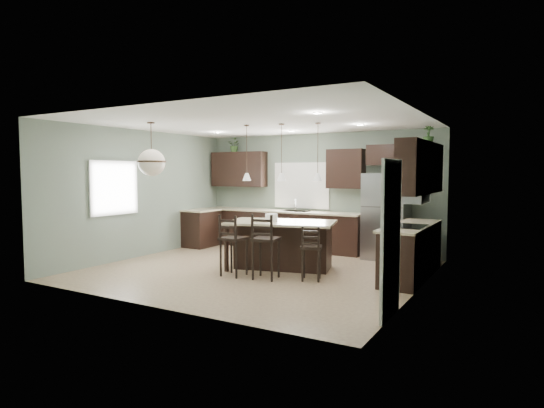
% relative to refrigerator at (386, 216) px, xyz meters
% --- Properties ---
extents(ground, '(6.00, 6.00, 0.00)m').
position_rel_refrigerator_xyz_m(ground, '(-1.82, -2.33, -0.93)').
color(ground, '#9E8466').
rests_on(ground, ground).
extents(pantry_door, '(0.04, 0.82, 2.04)m').
position_rel_refrigerator_xyz_m(pantry_door, '(1.15, -3.88, 0.09)').
color(pantry_door, white).
rests_on(pantry_door, ground).
extents(window_back, '(1.35, 0.02, 1.00)m').
position_rel_refrigerator_xyz_m(window_back, '(-2.22, 0.40, 0.62)').
color(window_back, white).
rests_on(window_back, room_shell).
extents(window_left, '(0.02, 1.10, 1.00)m').
position_rel_refrigerator_xyz_m(window_left, '(-4.81, -3.13, 0.62)').
color(window_left, white).
rests_on(window_left, room_shell).
extents(left_return_cabs, '(0.60, 0.90, 0.90)m').
position_rel_refrigerator_xyz_m(left_return_cabs, '(-4.52, -0.63, -0.48)').
color(left_return_cabs, black).
rests_on(left_return_cabs, ground).
extents(left_return_countertop, '(0.66, 0.96, 0.04)m').
position_rel_refrigerator_xyz_m(left_return_countertop, '(-4.50, -0.63, -0.01)').
color(left_return_countertop, beige).
rests_on(left_return_countertop, left_return_cabs).
extents(back_lower_cabs, '(4.20, 0.60, 0.90)m').
position_rel_refrigerator_xyz_m(back_lower_cabs, '(-2.67, 0.12, -0.48)').
color(back_lower_cabs, black).
rests_on(back_lower_cabs, ground).
extents(back_countertop, '(4.20, 0.66, 0.04)m').
position_rel_refrigerator_xyz_m(back_countertop, '(-2.67, 0.10, -0.01)').
color(back_countertop, beige).
rests_on(back_countertop, back_lower_cabs).
extents(sink_inset, '(0.70, 0.45, 0.01)m').
position_rel_refrigerator_xyz_m(sink_inset, '(-2.22, 0.10, 0.01)').
color(sink_inset, gray).
rests_on(sink_inset, back_countertop).
extents(faucet, '(0.02, 0.02, 0.28)m').
position_rel_refrigerator_xyz_m(faucet, '(-2.22, 0.07, 0.16)').
color(faucet, silver).
rests_on(faucet, back_countertop).
extents(back_upper_left, '(1.55, 0.34, 0.90)m').
position_rel_refrigerator_xyz_m(back_upper_left, '(-3.97, 0.25, 1.02)').
color(back_upper_left, black).
rests_on(back_upper_left, room_shell).
extents(back_upper_right, '(0.85, 0.34, 0.90)m').
position_rel_refrigerator_xyz_m(back_upper_right, '(-1.02, 0.25, 1.02)').
color(back_upper_right, black).
rests_on(back_upper_right, room_shell).
extents(fridge_header, '(1.05, 0.34, 0.45)m').
position_rel_refrigerator_xyz_m(fridge_header, '(0.03, 0.25, 1.32)').
color(fridge_header, black).
rests_on(fridge_header, room_shell).
extents(right_lower_cabs, '(0.60, 2.35, 0.90)m').
position_rel_refrigerator_xyz_m(right_lower_cabs, '(0.88, -1.46, -0.48)').
color(right_lower_cabs, black).
rests_on(right_lower_cabs, ground).
extents(right_countertop, '(0.66, 2.35, 0.04)m').
position_rel_refrigerator_xyz_m(right_countertop, '(0.86, -1.46, -0.01)').
color(right_countertop, beige).
rests_on(right_countertop, right_lower_cabs).
extents(cooktop, '(0.58, 0.75, 0.02)m').
position_rel_refrigerator_xyz_m(cooktop, '(0.86, -1.73, 0.02)').
color(cooktop, black).
rests_on(cooktop, right_countertop).
extents(wall_oven_front, '(0.01, 0.72, 0.60)m').
position_rel_refrigerator_xyz_m(wall_oven_front, '(0.57, -1.73, -0.48)').
color(wall_oven_front, gray).
rests_on(wall_oven_front, right_lower_cabs).
extents(right_upper_cabs, '(0.34, 2.35, 0.90)m').
position_rel_refrigerator_xyz_m(right_upper_cabs, '(1.01, -1.46, 1.02)').
color(right_upper_cabs, black).
rests_on(right_upper_cabs, room_shell).
extents(microwave, '(0.40, 0.75, 0.40)m').
position_rel_refrigerator_xyz_m(microwave, '(0.96, -1.73, 0.62)').
color(microwave, gray).
rests_on(microwave, right_upper_cabs).
extents(refrigerator, '(0.90, 0.74, 1.85)m').
position_rel_refrigerator_xyz_m(refrigerator, '(0.00, 0.00, 0.00)').
color(refrigerator, gray).
rests_on(refrigerator, ground).
extents(kitchen_island, '(2.26, 1.64, 0.92)m').
position_rel_refrigerator_xyz_m(kitchen_island, '(-1.49, -1.97, -0.46)').
color(kitchen_island, black).
rests_on(kitchen_island, ground).
extents(serving_dish, '(0.24, 0.24, 0.14)m').
position_rel_refrigerator_xyz_m(serving_dish, '(-1.68, -2.03, 0.07)').
color(serving_dish, white).
rests_on(serving_dish, kitchen_island).
extents(bar_stool_left, '(0.42, 0.42, 1.12)m').
position_rel_refrigerator_xyz_m(bar_stool_left, '(-1.93, -2.95, -0.37)').
color(bar_stool_left, black).
rests_on(bar_stool_left, ground).
extents(bar_stool_center, '(0.49, 0.49, 1.16)m').
position_rel_refrigerator_xyz_m(bar_stool_center, '(-1.31, -2.87, -0.35)').
color(bar_stool_center, black).
rests_on(bar_stool_center, ground).
extents(bar_stool_right, '(0.45, 0.45, 0.95)m').
position_rel_refrigerator_xyz_m(bar_stool_right, '(-0.57, -2.57, -0.45)').
color(bar_stool_right, black).
rests_on(bar_stool_right, ground).
extents(pendant_left, '(0.17, 0.17, 1.10)m').
position_rel_refrigerator_xyz_m(pendant_left, '(-2.16, -2.16, 1.32)').
color(pendant_left, white).
rests_on(pendant_left, room_shell).
extents(pendant_center, '(0.17, 0.17, 1.10)m').
position_rel_refrigerator_xyz_m(pendant_center, '(-1.49, -1.97, 1.32)').
color(pendant_center, white).
rests_on(pendant_center, room_shell).
extents(pendant_right, '(0.17, 0.17, 1.10)m').
position_rel_refrigerator_xyz_m(pendant_right, '(-0.81, -1.79, 1.32)').
color(pendant_right, white).
rests_on(pendant_right, room_shell).
extents(chandelier, '(0.54, 0.54, 1.00)m').
position_rel_refrigerator_xyz_m(chandelier, '(-3.44, -3.42, 1.38)').
color(chandelier, beige).
rests_on(chandelier, room_shell).
extents(plant_back_left, '(0.35, 0.31, 0.36)m').
position_rel_refrigerator_xyz_m(plant_back_left, '(-4.08, 0.22, 1.66)').
color(plant_back_left, '#2C471F').
rests_on(plant_back_left, back_upper_left).
extents(plant_right_wall, '(0.24, 0.24, 0.35)m').
position_rel_refrigerator_xyz_m(plant_right_wall, '(0.98, -0.73, 1.65)').
color(plant_right_wall, '#2F5525').
rests_on(plant_right_wall, right_upper_cabs).
extents(room_shell, '(6.00, 6.00, 6.00)m').
position_rel_refrigerator_xyz_m(room_shell, '(-1.82, -2.33, 0.77)').
color(room_shell, slate).
rests_on(room_shell, ground).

